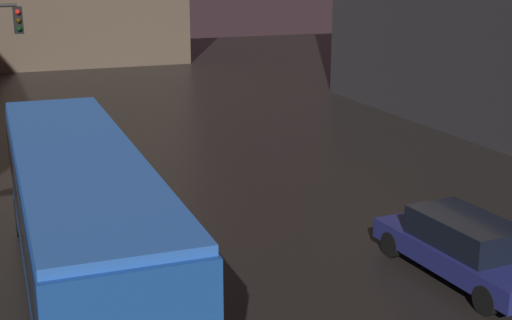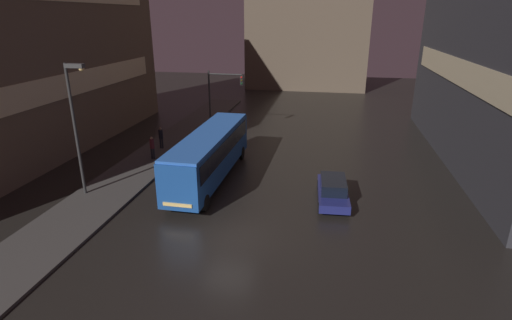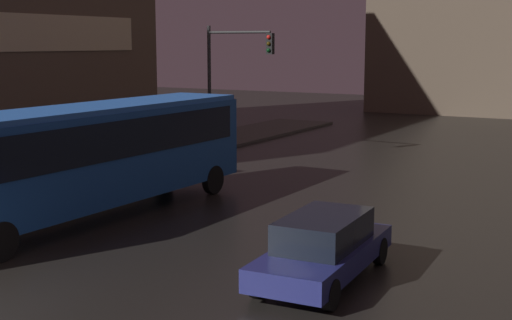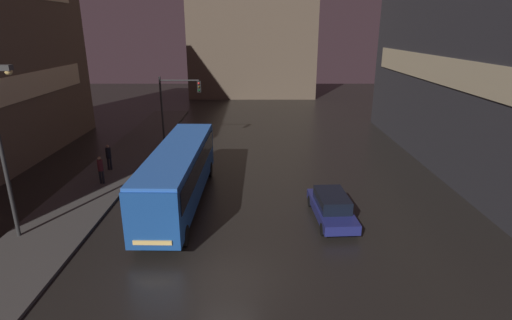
# 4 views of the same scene
# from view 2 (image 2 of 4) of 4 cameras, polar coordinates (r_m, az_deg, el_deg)

# --- Properties ---
(ground_plane) EXTENTS (120.00, 120.00, 0.00)m
(ground_plane) POSITION_cam_2_polar(r_m,az_deg,el_deg) (20.87, -4.02, -11.20)
(ground_plane) COLOR black
(sidewalk_left) EXTENTS (4.00, 48.00, 0.15)m
(sidewalk_left) POSITION_cam_2_polar(r_m,az_deg,el_deg) (32.31, -15.14, -0.11)
(sidewalk_left) COLOR #3D3A38
(sidewalk_left) RESTS_ON ground
(building_left_tower) EXTENTS (10.07, 31.74, 18.13)m
(building_left_tower) POSITION_cam_2_polar(r_m,az_deg,el_deg) (37.26, -32.55, 14.34)
(building_left_tower) COLOR brown
(building_left_tower) RESTS_ON ground
(bus_near) EXTENTS (2.65, 12.06, 3.39)m
(bus_near) POSITION_cam_2_polar(r_m,az_deg,el_deg) (27.29, -6.60, 1.25)
(bus_near) COLOR #194793
(bus_near) RESTS_ON ground
(car_taxi) EXTENTS (2.03, 4.84, 1.47)m
(car_taxi) POSITION_cam_2_polar(r_m,az_deg,el_deg) (24.86, 10.93, -4.21)
(car_taxi) COLOR navy
(car_taxi) RESTS_ON ground
(pedestrian_near) EXTENTS (0.51, 0.51, 1.82)m
(pedestrian_near) POSITION_cam_2_polar(r_m,az_deg,el_deg) (34.54, -13.44, 3.35)
(pedestrian_near) COLOR black
(pedestrian_near) RESTS_ON sidewalk_left
(pedestrian_mid) EXTENTS (0.47, 0.47, 1.81)m
(pedestrian_mid) POSITION_cam_2_polar(r_m,az_deg,el_deg) (32.12, -14.62, 1.96)
(pedestrian_mid) COLOR black
(pedestrian_mid) RESTS_ON sidewalk_left
(traffic_light_main) EXTENTS (3.38, 0.35, 5.98)m
(traffic_light_main) POSITION_cam_2_polar(r_m,az_deg,el_deg) (37.97, -4.96, 9.71)
(traffic_light_main) COLOR #2D2D2D
(traffic_light_main) RESTS_ON ground
(street_lamp_sidewalk) EXTENTS (1.25, 0.36, 8.10)m
(street_lamp_sidewalk) POSITION_cam_2_polar(r_m,az_deg,el_deg) (25.97, -24.34, 6.38)
(street_lamp_sidewalk) COLOR #2D2D2D
(street_lamp_sidewalk) RESTS_ON sidewalk_left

